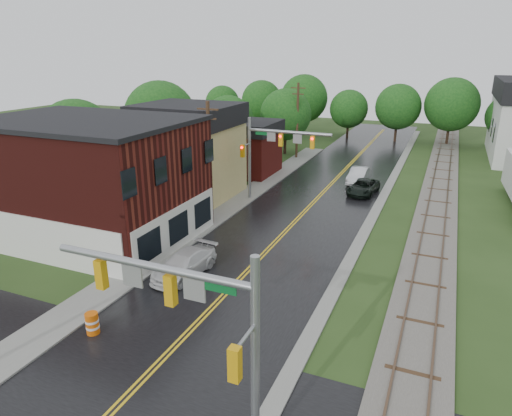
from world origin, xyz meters
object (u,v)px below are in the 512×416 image
Objects in this scene: suv_dark at (363,187)px; tree_left_b at (161,119)px; utility_pole_c at (297,120)px; tree_left_a at (78,140)px; traffic_signal_far at (272,146)px; tree_left_e at (286,116)px; brick_building at (89,179)px; sedan_silver at (359,176)px; tree_left_c at (229,123)px; construction_barrel at (92,323)px; utility_pole_b at (209,157)px; pickup_white at (184,264)px; traffic_signal_near at (192,310)px.

tree_left_b is at bearing -173.27° from suv_dark.
utility_pole_c is 25.67m from tree_left_a.
tree_left_e is (-5.38, 18.90, -0.16)m from traffic_signal_far.
sedan_silver is at bearing 54.66° from brick_building.
tree_left_e is at bearing 137.87° from suv_dark.
tree_left_c is at bearing 63.44° from tree_left_b.
tree_left_b is 30.41m from construction_barrel.
suv_dark is (6.97, 5.34, -4.32)m from traffic_signal_far.
traffic_signal_far is at bearing -136.99° from suv_dark.
utility_pole_b is 19.24m from tree_left_c.
tree_left_e is (9.00, 14.00, -0.90)m from tree_left_b.
construction_barrel is (4.77, -40.61, -4.28)m from tree_left_e.
pickup_white is at bearing -80.53° from tree_left_e.
suv_dark is 1.02× the size of sedan_silver.
tree_left_b is 2.07× the size of suv_dark.
tree_left_a reaches higher than construction_barrel.
traffic_signal_far is 0.76× the size of tree_left_b.
brick_building is 17.80m from tree_left_b.
traffic_signal_near is at bearing -40.47° from tree_left_a.
utility_pole_c reaches higher than sedan_silver.
utility_pole_b is at bearing 115.68° from pickup_white.
utility_pole_b is at bearing -90.00° from utility_pole_c.
utility_pole_b is 1.18× the size of tree_left_c.
utility_pole_c is (5.68, 29.00, 0.57)m from brick_building.
utility_pole_c is 16.42m from tree_left_b.
construction_barrel is (2.73, -38.71, -4.18)m from utility_pole_c.
construction_barrel is at bearing -83.29° from tree_left_e.
traffic_signal_near is at bearing -54.51° from tree_left_b.
tree_left_e is at bearing 105.89° from traffic_signal_far.
sedan_silver reaches higher than construction_barrel.
utility_pole_c is at bearing -42.84° from tree_left_e.
utility_pole_b is (5.68, 7.00, 0.57)m from brick_building.
brick_building is 23.84m from suv_dark.
tree_left_c is at bearing 111.49° from utility_pole_b.
suv_dark is 3.78m from sedan_silver.
brick_building is 15.03m from traffic_signal_far.
brick_building is 1.48× the size of tree_left_b.
traffic_signal_far is at bearing 96.85° from pickup_white.
tree_left_c is at bearing 93.14° from brick_building.
utility_pole_b is 13.05m from tree_left_a.
utility_pole_c is at bearing 140.43° from sedan_silver.
tree_left_b is (-14.38, 4.90, 0.74)m from traffic_signal_far.
utility_pole_c reaches higher than traffic_signal_near.
sedan_silver is (20.22, 4.05, -4.97)m from tree_left_b.
utility_pole_b is 1.87× the size of pickup_white.
brick_building reaches higher than tree_left_e.
construction_barrel is at bearing -46.48° from tree_left_a.
tree_left_e is at bearing 65.38° from tree_left_a.
traffic_signal_near is 12.78m from pickup_white.
brick_building reaches higher than traffic_signal_near.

